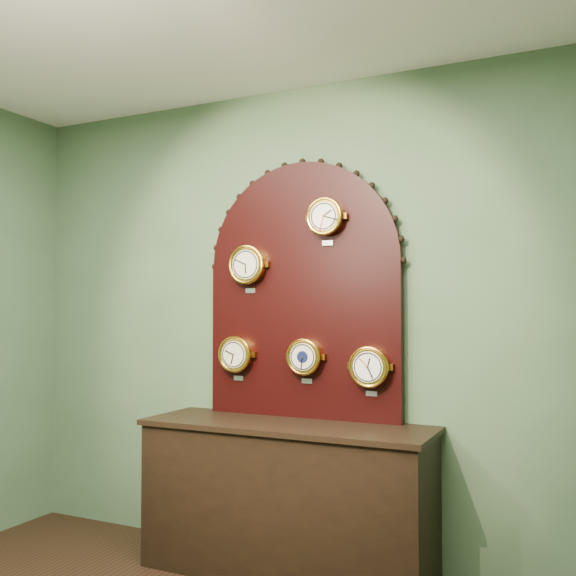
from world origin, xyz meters
The scene contains 8 objects.
wall_back centered at (0.00, 2.50, 1.40)m, with size 4.00×4.00×0.00m, color #496746.
shop_counter centered at (0.00, 2.23, 0.40)m, with size 1.60×0.50×0.80m, color black.
display_board centered at (0.00, 2.45, 1.63)m, with size 1.26×0.06×1.53m.
roman_clock centered at (-0.33, 2.38, 1.73)m, with size 0.24×0.08×0.29m.
arabic_clock centered at (0.17, 2.38, 1.99)m, with size 0.22×0.08×0.27m.
hygrometer centered at (-0.41, 2.38, 1.19)m, with size 0.22×0.08×0.27m.
barometer centered at (0.04, 2.38, 1.19)m, with size 0.21×0.08×0.26m.
tide_clock centered at (0.43, 2.38, 1.15)m, with size 0.23×0.08×0.28m.
Camera 1 is at (1.56, -1.03, 1.45)m, focal length 40.45 mm.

